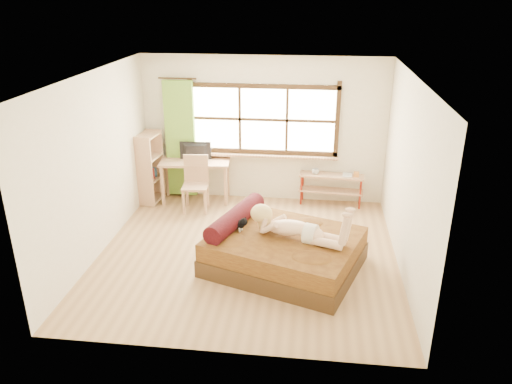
# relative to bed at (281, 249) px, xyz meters

# --- Properties ---
(floor) EXTENTS (4.50, 4.50, 0.00)m
(floor) POSITION_rel_bed_xyz_m (-0.54, 0.31, -0.28)
(floor) COLOR #9E754C
(floor) RESTS_ON ground
(ceiling) EXTENTS (4.50, 4.50, 0.00)m
(ceiling) POSITION_rel_bed_xyz_m (-0.54, 0.31, 2.42)
(ceiling) COLOR white
(ceiling) RESTS_ON wall_back
(wall_back) EXTENTS (4.50, 0.00, 4.50)m
(wall_back) POSITION_rel_bed_xyz_m (-0.54, 2.56, 1.07)
(wall_back) COLOR silver
(wall_back) RESTS_ON floor
(wall_front) EXTENTS (4.50, 0.00, 4.50)m
(wall_front) POSITION_rel_bed_xyz_m (-0.54, -1.94, 1.07)
(wall_front) COLOR silver
(wall_front) RESTS_ON floor
(wall_left) EXTENTS (0.00, 4.50, 4.50)m
(wall_left) POSITION_rel_bed_xyz_m (-2.79, 0.31, 1.07)
(wall_left) COLOR silver
(wall_left) RESTS_ON floor
(wall_right) EXTENTS (0.00, 4.50, 4.50)m
(wall_right) POSITION_rel_bed_xyz_m (1.71, 0.31, 1.07)
(wall_right) COLOR silver
(wall_right) RESTS_ON floor
(window) EXTENTS (2.80, 0.16, 1.46)m
(window) POSITION_rel_bed_xyz_m (-0.54, 2.53, 1.23)
(window) COLOR #FFEDBF
(window) RESTS_ON wall_back
(curtain) EXTENTS (0.55, 0.10, 2.20)m
(curtain) POSITION_rel_bed_xyz_m (-2.09, 2.44, 0.87)
(curtain) COLOR #4E8725
(curtain) RESTS_ON wall_back
(bed) EXTENTS (2.47, 2.22, 0.78)m
(bed) POSITION_rel_bed_xyz_m (0.00, 0.00, 0.00)
(bed) COLOR #341C0F
(bed) RESTS_ON floor
(woman) EXTENTS (1.48, 0.86, 0.61)m
(woman) POSITION_rel_bed_xyz_m (0.20, -0.07, 0.54)
(woman) COLOR beige
(woman) RESTS_ON bed
(kitten) EXTENTS (0.33, 0.22, 0.25)m
(kitten) POSITION_rel_bed_xyz_m (-0.67, 0.08, 0.36)
(kitten) COLOR black
(kitten) RESTS_ON bed
(desk) EXTENTS (1.33, 0.70, 0.80)m
(desk) POSITION_rel_bed_xyz_m (-1.79, 2.26, 0.42)
(desk) COLOR #A47359
(desk) RESTS_ON floor
(monitor) EXTENTS (0.59, 0.13, 0.34)m
(monitor) POSITION_rel_bed_xyz_m (-1.79, 2.31, 0.69)
(monitor) COLOR black
(monitor) RESTS_ON desk
(chair) EXTENTS (0.49, 0.49, 1.00)m
(chair) POSITION_rel_bed_xyz_m (-1.70, 1.90, 0.28)
(chair) COLOR #A47359
(chair) RESTS_ON floor
(pipe_shelf) EXTENTS (1.20, 0.39, 0.67)m
(pipe_shelf) POSITION_rel_bed_xyz_m (0.77, 2.38, 0.16)
(pipe_shelf) COLOR #A47359
(pipe_shelf) RESTS_ON floor
(cup) EXTENTS (0.14, 0.14, 0.10)m
(cup) POSITION_rel_bed_xyz_m (0.45, 2.38, 0.37)
(cup) COLOR gray
(cup) RESTS_ON pipe_shelf
(book) EXTENTS (0.19, 0.25, 0.02)m
(book) POSITION_rel_bed_xyz_m (0.95, 2.38, 0.32)
(book) COLOR gray
(book) RESTS_ON pipe_shelf
(bookshelf) EXTENTS (0.38, 0.61, 1.33)m
(bookshelf) POSITION_rel_bed_xyz_m (-2.62, 2.12, 0.40)
(bookshelf) COLOR #A47359
(bookshelf) RESTS_ON floor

